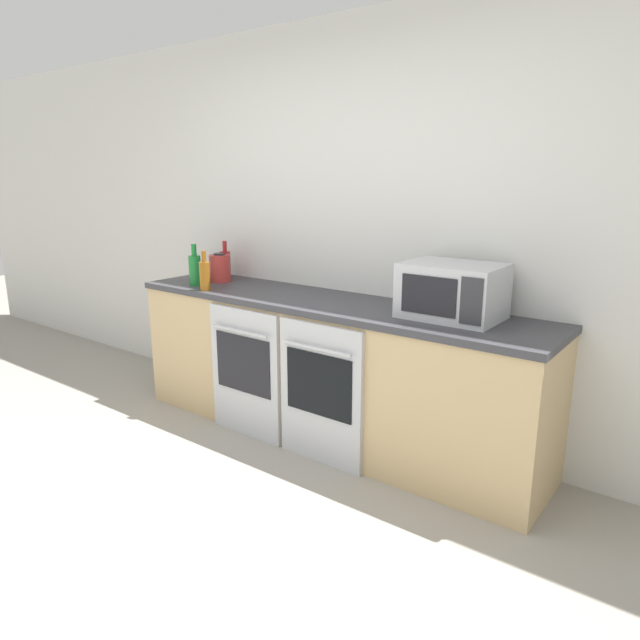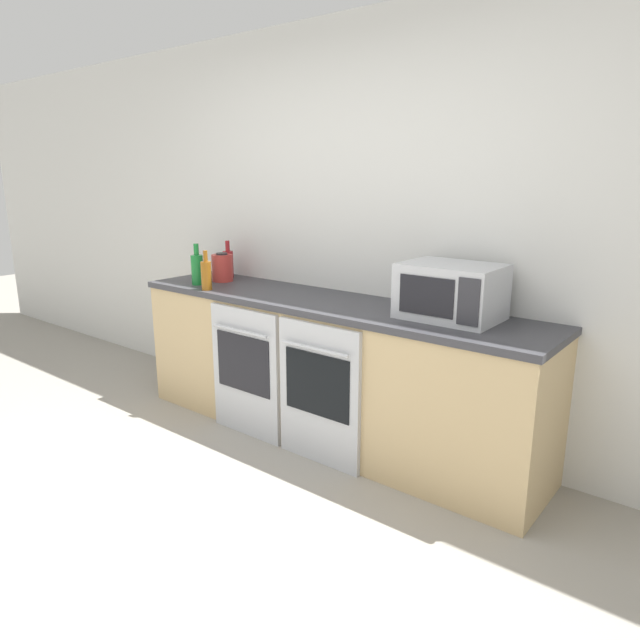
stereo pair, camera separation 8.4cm
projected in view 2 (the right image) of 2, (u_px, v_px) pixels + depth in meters
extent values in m
plane|color=gray|center=(92.00, 566.00, 2.47)|extent=(16.00, 16.00, 0.00)
cube|color=silver|center=(359.00, 231.00, 3.66)|extent=(10.00, 0.06, 2.60)
cube|color=tan|center=(327.00, 372.00, 3.63)|extent=(2.79, 0.60, 0.86)
cube|color=#38383D|center=(327.00, 303.00, 3.51)|extent=(2.81, 0.63, 0.04)
cube|color=#B7BABF|center=(245.00, 373.00, 3.64)|extent=(0.57, 0.03, 0.84)
cube|color=black|center=(243.00, 364.00, 3.61)|extent=(0.46, 0.01, 0.37)
cylinder|color=#B7BABF|center=(239.00, 331.00, 3.54)|extent=(0.47, 0.02, 0.02)
cube|color=#B7BABF|center=(319.00, 395.00, 3.28)|extent=(0.57, 0.03, 0.84)
cube|color=black|center=(317.00, 385.00, 3.25)|extent=(0.46, 0.01, 0.37)
cylinder|color=#B7BABF|center=(314.00, 349.00, 3.18)|extent=(0.47, 0.02, 0.02)
cube|color=#B7BABF|center=(451.00, 291.00, 3.03)|extent=(0.51, 0.38, 0.30)
cube|color=black|center=(426.00, 296.00, 2.92)|extent=(0.31, 0.01, 0.20)
cube|color=#2D2D33|center=(468.00, 302.00, 2.78)|extent=(0.11, 0.01, 0.24)
cylinder|color=#19722D|center=(197.00, 270.00, 3.99)|extent=(0.08, 0.08, 0.21)
cylinder|color=#19722D|center=(196.00, 249.00, 3.95)|extent=(0.04, 0.04, 0.08)
cylinder|color=#8C5114|center=(206.00, 276.00, 3.81)|extent=(0.07, 0.07, 0.19)
cylinder|color=#8C5114|center=(205.00, 256.00, 3.77)|extent=(0.03, 0.03, 0.07)
cylinder|color=maroon|center=(228.00, 264.00, 4.27)|extent=(0.08, 0.08, 0.20)
cylinder|color=maroon|center=(227.00, 246.00, 4.23)|extent=(0.03, 0.03, 0.08)
cylinder|color=#B2332D|center=(222.00, 268.00, 4.12)|extent=(0.15, 0.15, 0.19)
cylinder|color=#262628|center=(222.00, 254.00, 4.09)|extent=(0.08, 0.08, 0.01)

